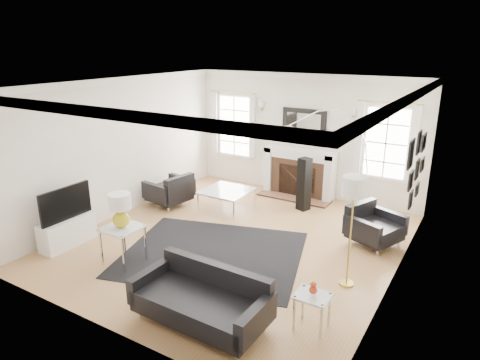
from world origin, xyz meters
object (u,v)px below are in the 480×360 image
Objects in this scene: fireplace at (299,174)px; gourd_lamp at (120,208)px; coffee_table at (227,192)px; sofa at (203,300)px; armchair_right at (372,227)px; arc_floor_lamp at (328,157)px; armchair_left at (171,191)px.

fireplace is 3.00× the size of gourd_lamp.
gourd_lamp is (-0.15, -2.86, 0.56)m from coffee_table.
sofa is 3.16× the size of gourd_lamp.
armchair_right is 1.78m from arc_floor_lamp.
sofa reaches higher than coffee_table.
fireplace is 1.57× the size of armchair_right.
fireplace is 1.75× the size of coffee_table.
gourd_lamp is at bearing -139.47° from armchair_right.
gourd_lamp is at bearing 163.50° from sofa.
gourd_lamp is at bearing -93.07° from coffee_table.
arc_floor_lamp reaches higher than coffee_table.
armchair_right is at bearing 40.53° from gourd_lamp.
arc_floor_lamp is (-1.22, 0.94, 0.91)m from armchair_right.
coffee_table is at bearing 178.72° from armchair_right.
arc_floor_lamp is (3.07, 1.33, 0.90)m from armchair_left.
armchair_right is 1.92× the size of gourd_lamp.
armchair_right is 4.34m from gourd_lamp.
armchair_right is 0.48× the size of arc_floor_lamp.
fireplace is 1.86m from coffee_table.
armchair_right reaches higher than sofa.
gourd_lamp is 4.27m from arc_floor_lamp.
armchair_right is (4.28, 0.39, -0.01)m from armchair_left.
sofa is at bearing -90.47° from arc_floor_lamp.
coffee_table is at bearing 86.93° from gourd_lamp.
fireplace is 5.12m from sofa.
sofa is 3.93m from coffee_table.
armchair_left is at bearing -174.83° from armchair_right.
arc_floor_lamp reaches higher than armchair_right.
coffee_table is at bearing 118.30° from sofa.
gourd_lamp is (1.02, -2.40, 0.62)m from armchair_left.
sofa is at bearing -79.94° from fireplace.
coffee_table is (-0.97, -1.58, -0.14)m from fireplace.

